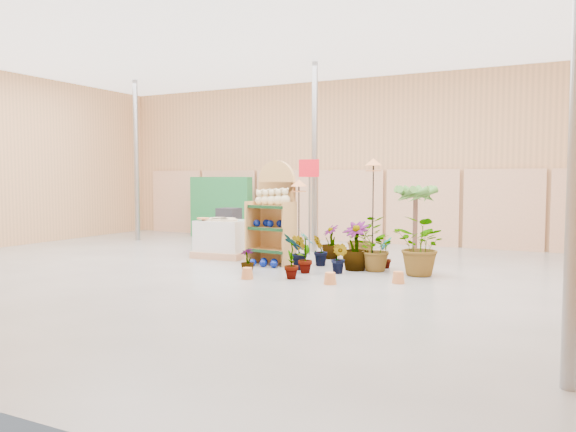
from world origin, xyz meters
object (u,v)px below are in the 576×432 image
potted_plant_2 (374,248)px  bird_table_front (299,186)px  display_shelf (274,216)px  pallet_stack (223,238)px

potted_plant_2 → bird_table_front: bearing=177.7°
display_shelf → potted_plant_2: 2.23m
bird_table_front → potted_plant_2: bird_table_front is taller
pallet_stack → display_shelf: bearing=-14.3°
display_shelf → potted_plant_2: size_ratio=2.44×
pallet_stack → potted_plant_2: size_ratio=1.40×
display_shelf → bird_table_front: bearing=13.2°
display_shelf → pallet_stack: size_ratio=1.75×
potted_plant_2 → display_shelf: bearing=179.7°
display_shelf → bird_table_front: (0.54, 0.06, 0.64)m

